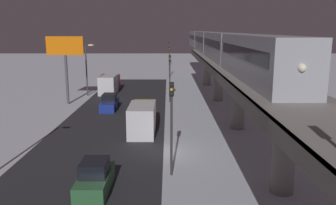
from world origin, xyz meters
TOP-DOWN VIEW (x-y plane):
  - ground_plane at (0.00, 0.00)m, footprint 240.00×240.00m
  - avenue_asphalt at (5.51, 0.00)m, footprint 11.00×84.73m
  - elevated_railway at (-7.22, 0.00)m, footprint 5.00×84.73m
  - subway_train at (-7.31, -28.05)m, footprint 2.94×74.07m
  - sedan_blue at (6.91, -15.48)m, footprint 1.91×4.62m
  - sedan_green at (4.11, 6.99)m, footprint 1.80×4.33m
  - box_truck at (2.11, -6.11)m, footprint 2.40×7.40m
  - delivery_van at (8.91, -27.70)m, footprint 2.40×7.40m
  - traffic_light_near at (-0.59, 4.55)m, footprint 0.32×0.44m
  - traffic_light_mid at (-0.59, -20.10)m, footprint 0.32×0.44m
  - traffic_light_far at (-0.59, -44.75)m, footprint 0.32×0.44m
  - traffic_light_distant at (-0.59, -69.40)m, footprint 0.32×0.44m
  - commercial_billboard at (13.01, -18.85)m, footprint 4.80×0.36m
  - street_lamp_far at (11.58, -25.00)m, footprint 1.35×0.44m

SIDE VIEW (x-z plane):
  - ground_plane at x=0.00m, z-range 0.00..0.00m
  - avenue_asphalt at x=5.51m, z-range 0.00..0.01m
  - sedan_blue at x=6.91m, z-range -0.20..1.77m
  - sedan_green at x=4.11m, z-range -0.19..1.78m
  - box_truck at x=2.11m, z-range -0.05..2.75m
  - delivery_van at x=8.91m, z-range -0.05..2.75m
  - traffic_light_near at x=-0.59m, z-range 1.00..7.40m
  - traffic_light_mid at x=-0.59m, z-range 1.00..7.40m
  - traffic_light_far at x=-0.59m, z-range 1.00..7.40m
  - traffic_light_distant at x=-0.59m, z-range 1.00..7.40m
  - street_lamp_far at x=11.58m, z-range 0.99..8.64m
  - elevated_railway at x=-7.22m, z-range 2.14..8.08m
  - commercial_billboard at x=13.01m, z-range 2.38..11.28m
  - subway_train at x=-7.31m, z-range 6.02..9.42m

